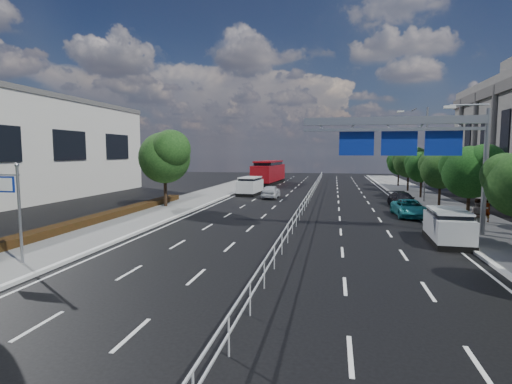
# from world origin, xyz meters

# --- Properties ---
(ground) EXTENTS (160.00, 160.00, 0.00)m
(ground) POSITION_xyz_m (0.00, 0.00, 0.00)
(ground) COLOR black
(ground) RESTS_ON ground
(sidewalk_near) EXTENTS (5.00, 140.00, 0.14)m
(sidewalk_near) POSITION_xyz_m (-11.50, 0.00, 0.07)
(sidewalk_near) COLOR slate
(sidewalk_near) RESTS_ON ground
(kerb_near) EXTENTS (0.25, 140.00, 0.15)m
(kerb_near) POSITION_xyz_m (-9.00, 0.00, 0.07)
(kerb_near) COLOR silver
(kerb_near) RESTS_ON ground
(median_fence) EXTENTS (0.05, 85.00, 1.02)m
(median_fence) POSITION_xyz_m (0.00, 22.50, 0.53)
(median_fence) COLOR silver
(median_fence) RESTS_ON ground
(hedge_near) EXTENTS (1.00, 36.00, 0.44)m
(hedge_near) POSITION_xyz_m (-13.30, 5.00, 0.36)
(hedge_near) COLOR black
(hedge_near) RESTS_ON sidewalk_near
(toilet_sign) EXTENTS (1.62, 0.18, 4.34)m
(toilet_sign) POSITION_xyz_m (-10.95, 0.00, 2.94)
(toilet_sign) COLOR gray
(toilet_sign) RESTS_ON ground
(overhead_gantry) EXTENTS (10.24, 0.38, 7.45)m
(overhead_gantry) POSITION_xyz_m (6.74, 10.05, 5.61)
(overhead_gantry) COLOR gray
(overhead_gantry) RESTS_ON ground
(streetlight_far) EXTENTS (2.78, 2.40, 9.00)m
(streetlight_far) POSITION_xyz_m (10.50, 26.00, 5.21)
(streetlight_far) COLOR gray
(streetlight_far) RESTS_ON ground
(near_tree_back) EXTENTS (4.84, 4.51, 6.69)m
(near_tree_back) POSITION_xyz_m (-11.94, 17.97, 4.61)
(near_tree_back) COLOR black
(near_tree_back) RESTS_ON ground
(far_tree_d) EXTENTS (3.85, 3.59, 5.34)m
(far_tree_d) POSITION_xyz_m (11.25, 14.48, 3.69)
(far_tree_d) COLOR black
(far_tree_d) RESTS_ON ground
(far_tree_e) EXTENTS (3.63, 3.38, 5.13)m
(far_tree_e) POSITION_xyz_m (11.25, 21.98, 3.56)
(far_tree_e) COLOR black
(far_tree_e) RESTS_ON ground
(far_tree_f) EXTENTS (3.52, 3.28, 5.02)m
(far_tree_f) POSITION_xyz_m (11.24, 29.48, 3.49)
(far_tree_f) COLOR black
(far_tree_f) RESTS_ON ground
(far_tree_g) EXTENTS (3.96, 3.69, 5.45)m
(far_tree_g) POSITION_xyz_m (11.25, 36.98, 3.75)
(far_tree_g) COLOR black
(far_tree_g) RESTS_ON ground
(far_tree_h) EXTENTS (3.41, 3.18, 4.91)m
(far_tree_h) POSITION_xyz_m (11.24, 44.48, 3.42)
(far_tree_h) COLOR black
(far_tree_h) RESTS_ON ground
(white_minivan) EXTENTS (2.33, 4.81, 2.04)m
(white_minivan) POSITION_xyz_m (-6.99, 29.81, 1.00)
(white_minivan) COLOR black
(white_minivan) RESTS_ON ground
(red_bus) EXTENTS (3.59, 11.99, 3.53)m
(red_bus) POSITION_xyz_m (-7.50, 45.99, 1.84)
(red_bus) COLOR black
(red_bus) RESTS_ON ground
(near_car_silver) EXTENTS (1.64, 4.08, 1.39)m
(near_car_silver) POSITION_xyz_m (-4.17, 27.13, 0.69)
(near_car_silver) COLOR silver
(near_car_silver) RESTS_ON ground
(near_car_dark) EXTENTS (2.33, 5.23, 1.67)m
(near_car_dark) POSITION_xyz_m (-7.69, 56.86, 0.83)
(near_car_dark) COLOR black
(near_car_dark) RESTS_ON ground
(silver_minivan) EXTENTS (2.00, 4.37, 1.79)m
(silver_minivan) POSITION_xyz_m (8.30, 8.08, 0.88)
(silver_minivan) COLOR black
(silver_minivan) RESTS_ON ground
(parked_car_teal) EXTENTS (2.36, 4.67, 1.27)m
(parked_car_teal) POSITION_xyz_m (7.93, 16.94, 0.63)
(parked_car_teal) COLOR #1C7A81
(parked_car_teal) RESTS_ON ground
(parked_car_dark) EXTENTS (2.38, 4.61, 1.28)m
(parked_car_dark) POSITION_xyz_m (8.30, 22.40, 0.64)
(parked_car_dark) COLOR black
(parked_car_dark) RESTS_ON ground
(pedestrian_a) EXTENTS (0.63, 0.46, 1.59)m
(pedestrian_a) POSITION_xyz_m (12.38, 14.69, 0.94)
(pedestrian_a) COLOR gray
(pedestrian_a) RESTS_ON sidewalk_far
(pedestrian_b) EXTENTS (1.16, 1.09, 1.89)m
(pedestrian_b) POSITION_xyz_m (10.83, 11.68, 1.08)
(pedestrian_b) COLOR gray
(pedestrian_b) RESTS_ON sidewalk_far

